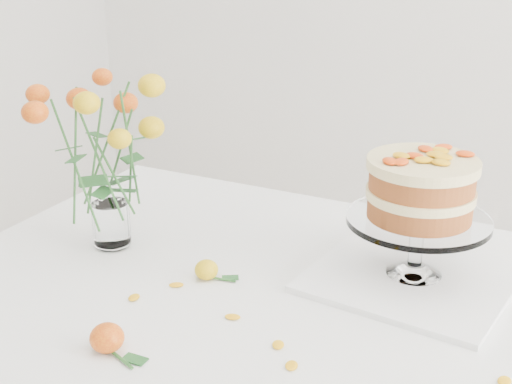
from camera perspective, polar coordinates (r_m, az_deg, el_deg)
table at (r=1.25m, az=5.38°, el=-12.39°), size 1.43×0.93×0.76m
napkin at (r=1.32m, az=12.47°, el=-6.56°), size 0.37×0.37×0.01m
cake_stand at (r=1.25m, az=13.03°, el=-0.22°), size 0.25×0.25×0.23m
rose_vase at (r=1.36m, az=-11.99°, el=3.91°), size 0.28×0.28×0.36m
loose_rose_near at (r=1.28m, az=-3.97°, el=-6.23°), size 0.08×0.04×0.04m
loose_rose_far at (r=1.10m, az=-11.82°, el=-11.37°), size 0.09×0.05×0.04m
stray_petal_a at (r=1.17m, az=-1.88°, el=-9.97°), size 0.03×0.02×0.00m
stray_petal_b at (r=1.10m, az=1.78°, el=-12.14°), size 0.03×0.02×0.00m
stray_petal_c at (r=1.06m, az=2.86°, el=-13.72°), size 0.03×0.02×0.00m
stray_petal_d at (r=1.27m, az=-6.40°, el=-7.41°), size 0.03×0.02×0.00m
stray_petal_e at (r=1.24m, az=-9.73°, el=-8.33°), size 0.03×0.02×0.00m
stray_petal_f at (r=1.08m, az=19.25°, el=-14.11°), size 0.03×0.02×0.00m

